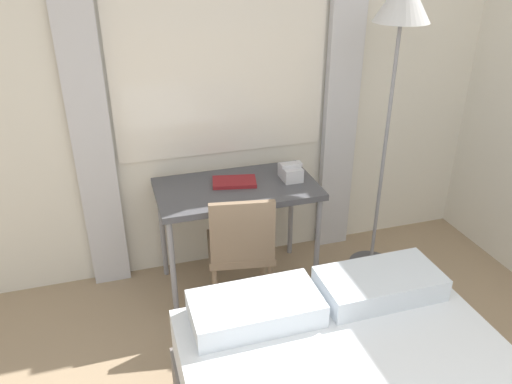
{
  "coord_description": "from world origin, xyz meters",
  "views": [
    {
      "loc": [
        -0.69,
        -0.27,
        2.14
      ],
      "look_at": [
        0.03,
        2.09,
        0.9
      ],
      "focal_mm": 35.0,
      "sensor_mm": 36.0,
      "label": 1
    }
  ],
  "objects_px": {
    "desk_chair": "(241,245)",
    "book": "(234,182)",
    "desk": "(237,196)",
    "telephone": "(291,172)",
    "standing_lamp": "(400,30)"
  },
  "relations": [
    {
      "from": "desk",
      "to": "standing_lamp",
      "type": "distance_m",
      "value": 1.4
    },
    {
      "from": "standing_lamp",
      "to": "desk_chair",
      "type": "bearing_deg",
      "value": -170.87
    },
    {
      "from": "telephone",
      "to": "standing_lamp",
      "type": "bearing_deg",
      "value": -9.49
    },
    {
      "from": "standing_lamp",
      "to": "desk",
      "type": "bearing_deg",
      "value": 174.15
    },
    {
      "from": "desk_chair",
      "to": "book",
      "type": "bearing_deg",
      "value": 91.26
    },
    {
      "from": "desk_chair",
      "to": "desk",
      "type": "bearing_deg",
      "value": 88.8
    },
    {
      "from": "desk_chair",
      "to": "book",
      "type": "height_order",
      "value": "desk_chair"
    },
    {
      "from": "desk",
      "to": "telephone",
      "type": "xyz_separation_m",
      "value": [
        0.36,
        0.0,
        0.12
      ]
    },
    {
      "from": "standing_lamp",
      "to": "telephone",
      "type": "height_order",
      "value": "standing_lamp"
    },
    {
      "from": "telephone",
      "to": "book",
      "type": "relative_size",
      "value": 0.54
    },
    {
      "from": "desk",
      "to": "book",
      "type": "xyz_separation_m",
      "value": [
        -0.01,
        0.04,
        0.08
      ]
    },
    {
      "from": "desk",
      "to": "desk_chair",
      "type": "xyz_separation_m",
      "value": [
        -0.05,
        -0.27,
        -0.2
      ]
    },
    {
      "from": "desk_chair",
      "to": "telephone",
      "type": "bearing_deg",
      "value": 42.54
    },
    {
      "from": "book",
      "to": "desk",
      "type": "bearing_deg",
      "value": -81.83
    },
    {
      "from": "desk_chair",
      "to": "book",
      "type": "relative_size",
      "value": 2.73
    }
  ]
}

